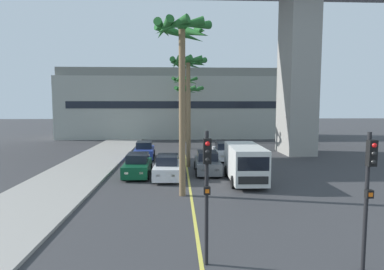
{
  "coord_description": "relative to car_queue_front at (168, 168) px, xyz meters",
  "views": [
    {
      "loc": [
        -0.73,
        -2.01,
        4.99
      ],
      "look_at": [
        0.0,
        14.0,
        3.46
      ],
      "focal_mm": 30.06,
      "sensor_mm": 36.0,
      "label": 1
    }
  ],
  "objects": [
    {
      "name": "sidewalk_left",
      "position": [
        -6.59,
        -3.46,
        -0.65
      ],
      "size": [
        4.8,
        80.0,
        0.15
      ],
      "primitive_type": "cube",
      "color": "#9E9991",
      "rests_on": "ground"
    },
    {
      "name": "lane_stripe_center",
      "position": [
        1.41,
        4.54,
        -0.72
      ],
      "size": [
        0.14,
        56.0,
        0.01
      ],
      "primitive_type": "cube",
      "color": "#DBCC4C",
      "rests_on": "ground"
    },
    {
      "name": "pier_building_backdrop",
      "position": [
        1.41,
        27.77,
        4.29
      ],
      "size": [
        35.92,
        8.04,
        10.15
      ],
      "color": "#ADB2A8",
      "rests_on": "ground"
    },
    {
      "name": "car_queue_front",
      "position": [
        0.0,
        0.0,
        0.0
      ],
      "size": [
        1.94,
        4.15,
        1.56
      ],
      "color": "white",
      "rests_on": "ground"
    },
    {
      "name": "car_queue_second",
      "position": [
        -2.37,
        8.03,
        0.0
      ],
      "size": [
        1.96,
        4.16,
        1.56
      ],
      "color": "navy",
      "rests_on": "ground"
    },
    {
      "name": "car_queue_third",
      "position": [
        2.85,
        1.56,
        0.0
      ],
      "size": [
        1.88,
        4.12,
        1.56
      ],
      "color": "#4C5156",
      "rests_on": "ground"
    },
    {
      "name": "car_queue_fourth",
      "position": [
        -2.12,
        0.82,
        0.0
      ],
      "size": [
        1.85,
        4.11,
        1.56
      ],
      "color": "#0C4728",
      "rests_on": "ground"
    },
    {
      "name": "car_queue_fifth",
      "position": [
        4.89,
        7.15,
        0.0
      ],
      "size": [
        1.88,
        4.13,
        1.56
      ],
      "color": "white",
      "rests_on": "ground"
    },
    {
      "name": "delivery_van",
      "position": [
        5.0,
        -1.32,
        0.57
      ],
      "size": [
        2.25,
        5.29,
        2.36
      ],
      "color": "silver",
      "rests_on": "ground"
    },
    {
      "name": "traffic_light_median_near",
      "position": [
        1.56,
        -11.96,
        1.99
      ],
      "size": [
        0.24,
        0.37,
        4.2
      ],
      "color": "black",
      "rests_on": "ground"
    },
    {
      "name": "traffic_light_right_far_corner",
      "position": [
        6.24,
        -12.54,
        1.99
      ],
      "size": [
        0.24,
        0.37,
        4.2
      ],
      "color": "black",
      "rests_on": "ground"
    },
    {
      "name": "palm_tree_near_median",
      "position": [
        1.97,
        14.43,
        4.99
      ],
      "size": [
        3.36,
        3.38,
        7.11
      ],
      "color": "brown",
      "rests_on": "ground"
    },
    {
      "name": "palm_tree_mid_median",
      "position": [
        1.64,
        21.22,
        6.27
      ],
      "size": [
        3.54,
        3.56,
        8.69
      ],
      "color": "brown",
      "rests_on": "ground"
    },
    {
      "name": "palm_tree_far_median",
      "position": [
        1.53,
        3.85,
        6.68
      ],
      "size": [
        3.01,
        3.02,
        8.76
      ],
      "color": "brown",
      "rests_on": "ground"
    },
    {
      "name": "palm_tree_farthest_median",
      "position": [
        0.93,
        -4.24,
        7.18
      ],
      "size": [
        3.12,
        3.19,
        9.44
      ],
      "color": "brown",
      "rests_on": "ground"
    }
  ]
}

